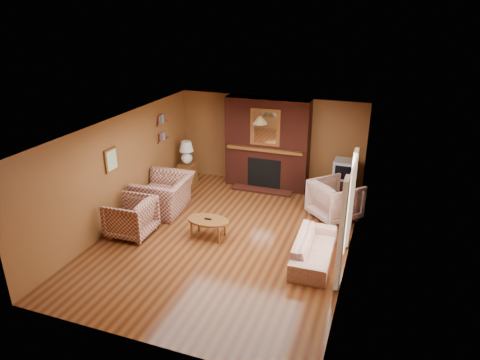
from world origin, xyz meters
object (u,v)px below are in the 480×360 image
at_px(plaid_armchair, 131,217).
at_px(side_table, 188,173).
at_px(plaid_loveseat, 164,194).
at_px(crt_tv, 344,169).
at_px(floral_sofa, 314,249).
at_px(coffee_table, 208,222).
at_px(floral_armchair, 335,200).
at_px(table_lamp, 186,151).
at_px(tv_stand, 342,189).
at_px(fireplace, 267,144).

height_order(plaid_armchair, side_table, plaid_armchair).
relative_size(plaid_loveseat, side_table, 2.30).
bearing_deg(crt_tv, plaid_armchair, -140.13).
bearing_deg(floral_sofa, coffee_table, 84.87).
height_order(floral_armchair, table_lamp, table_lamp).
bearing_deg(coffee_table, floral_armchair, 37.41).
distance_m(plaid_armchair, floral_sofa, 3.86).
bearing_deg(tv_stand, plaid_armchair, -141.56).
bearing_deg(table_lamp, coffee_table, -55.84).
bearing_deg(table_lamp, plaid_armchair, -87.13).
bearing_deg(floral_armchair, tv_stand, -48.63).
bearing_deg(plaid_armchair, coffee_table, 103.27).
bearing_deg(crt_tv, tv_stand, 90.00).
distance_m(floral_armchair, side_table, 4.18).
distance_m(coffee_table, crt_tv, 3.80).
xyz_separation_m(floral_armchair, coffee_table, (-2.37, -1.81, -0.08)).
bearing_deg(side_table, table_lamp, 90.00).
bearing_deg(floral_armchair, side_table, 33.25).
xyz_separation_m(plaid_loveseat, table_lamp, (-0.25, 1.75, 0.50)).
height_order(fireplace, floral_armchair, fireplace).
relative_size(floral_sofa, floral_armchair, 1.77).
distance_m(plaid_loveseat, coffee_table, 1.69).
relative_size(table_lamp, crt_tv, 1.22).
distance_m(plaid_armchair, tv_stand, 5.22).
bearing_deg(coffee_table, floral_sofa, -3.38).
bearing_deg(tv_stand, crt_tv, -91.47).
xyz_separation_m(plaid_armchair, floral_sofa, (3.85, 0.30, -0.16)).
distance_m(side_table, table_lamp, 0.64).
distance_m(floral_armchair, table_lamp, 4.20).
distance_m(plaid_loveseat, side_table, 1.78).
distance_m(plaid_loveseat, floral_sofa, 3.87).
bearing_deg(floral_armchair, coffee_table, 81.00).
xyz_separation_m(table_lamp, crt_tv, (4.15, 0.34, -0.11)).
height_order(plaid_loveseat, plaid_armchair, plaid_loveseat).
relative_size(plaid_loveseat, plaid_armchair, 1.46).
bearing_deg(table_lamp, floral_armchair, -10.34).
xyz_separation_m(floral_sofa, crt_tv, (0.15, 3.04, 0.56)).
bearing_deg(side_table, tv_stand, 4.82).
height_order(fireplace, crt_tv, fireplace).
bearing_deg(side_table, floral_sofa, -33.97).
xyz_separation_m(plaid_loveseat, coffee_table, (1.49, -0.81, -0.06)).
distance_m(floral_sofa, tv_stand, 3.05).
xyz_separation_m(plaid_loveseat, crt_tv, (3.90, 2.10, 0.38)).
relative_size(tv_stand, crt_tv, 1.11).
bearing_deg(table_lamp, plaid_loveseat, -81.89).
bearing_deg(floral_sofa, side_table, 54.28).
relative_size(floral_armchair, table_lamp, 1.57).
bearing_deg(coffee_table, side_table, 124.16).
xyz_separation_m(coffee_table, side_table, (-1.74, 2.56, -0.08)).
bearing_deg(fireplace, crt_tv, -5.30).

